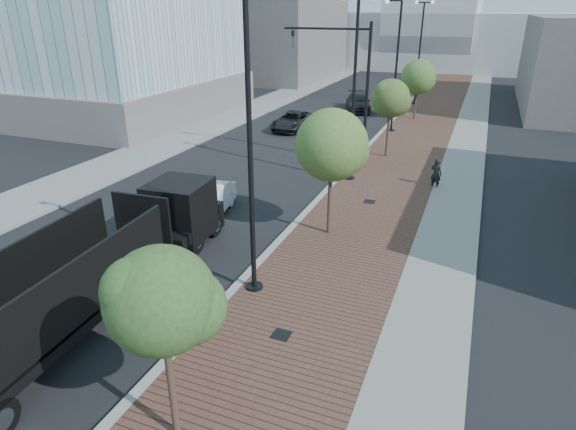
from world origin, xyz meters
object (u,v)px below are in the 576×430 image
at_px(pedestrian, 436,174).
at_px(dump_truck, 130,252).
at_px(white_sedan, 208,202).
at_px(dark_car_mid, 293,121).

bearing_deg(pedestrian, dump_truck, 79.06).
xyz_separation_m(dump_truck, white_sedan, (-0.68, 6.06, -0.55)).
bearing_deg(dark_car_mid, white_sedan, -82.65).
bearing_deg(dump_truck, pedestrian, 54.30).
distance_m(white_sedan, pedestrian, 11.78).
bearing_deg(dump_truck, dark_car_mid, 94.03).
distance_m(dump_truck, dark_car_mid, 23.46).
bearing_deg(pedestrian, dark_car_mid, -18.81).
xyz_separation_m(dark_car_mid, pedestrian, (11.67, -9.63, 0.14)).
bearing_deg(white_sedan, dark_car_mid, 87.17).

